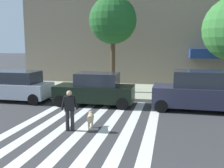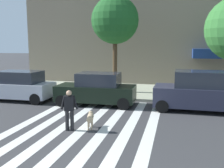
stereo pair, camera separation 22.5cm
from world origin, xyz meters
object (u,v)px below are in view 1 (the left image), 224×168
object	(u,v)px
parked_car_near_curb	(16,86)
dog_on_leash	(91,118)
parked_car_behind_first	(95,90)
street_tree_nearest	(113,21)
pedestrian_dog_walker	(70,108)
parked_car_third_in_line	(196,91)

from	to	relation	value
parked_car_near_curb	dog_on_leash	size ratio (longest dim) A/B	4.29
parked_car_behind_first	street_tree_nearest	size ratio (longest dim) A/B	0.69
parked_car_near_curb	pedestrian_dog_walker	xyz separation A→B (m)	(5.29, -4.55, 0.03)
dog_on_leash	street_tree_nearest	bearing A→B (deg)	95.43
parked_car_near_curb	parked_car_third_in_line	xyz separation A→B (m)	(10.53, -0.00, 0.11)
parked_car_near_curb	pedestrian_dog_walker	world-z (taller)	parked_car_near_curb
parked_car_near_curb	parked_car_third_in_line	world-z (taller)	parked_car_third_in_line
parked_car_third_in_line	dog_on_leash	bearing A→B (deg)	-137.88
street_tree_nearest	pedestrian_dog_walker	bearing A→B (deg)	-89.96
street_tree_nearest	pedestrian_dog_walker	world-z (taller)	street_tree_nearest
dog_on_leash	parked_car_behind_first	bearing A→B (deg)	103.43
street_tree_nearest	dog_on_leash	world-z (taller)	street_tree_nearest
parked_car_near_curb	dog_on_leash	world-z (taller)	parked_car_near_curb
parked_car_third_in_line	street_tree_nearest	world-z (taller)	street_tree_nearest
parked_car_behind_first	pedestrian_dog_walker	xyz separation A→B (m)	(0.25, -4.55, 0.04)
pedestrian_dog_walker	parked_car_near_curb	bearing A→B (deg)	139.31
street_tree_nearest	pedestrian_dog_walker	xyz separation A→B (m)	(0.01, -8.11, -4.10)
street_tree_nearest	parked_car_third_in_line	bearing A→B (deg)	-34.18
parked_car_behind_first	parked_car_near_curb	bearing A→B (deg)	-179.99
parked_car_third_in_line	dog_on_leash	world-z (taller)	parked_car_third_in_line
parked_car_third_in_line	street_tree_nearest	xyz separation A→B (m)	(-5.25, 3.56, 4.01)
parked_car_third_in_line	dog_on_leash	size ratio (longest dim) A/B	4.34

